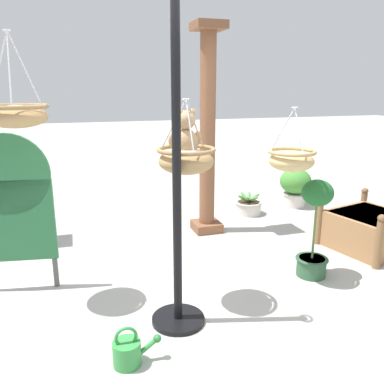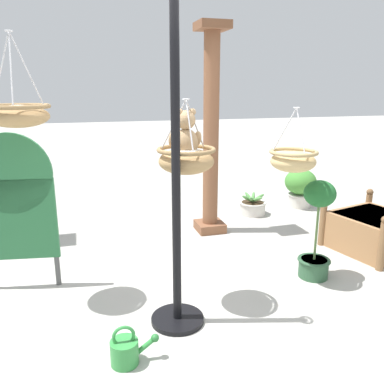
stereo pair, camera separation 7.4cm
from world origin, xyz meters
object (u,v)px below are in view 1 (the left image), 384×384
potted_plant_flowering_red (248,206)px  hanging_basket_with_teddy (186,159)px  teddy_bear (185,137)px  greenhouse_pillar_left (207,137)px  display_pole_central (177,228)px  wooden_planter_box (369,229)px  watering_can (128,351)px  potted_plant_bushy_green (315,227)px  display_sign_board (11,201)px  hanging_basket_right_low (291,159)px  potted_plant_fern_front (295,185)px  hanging_basket_left_high (16,115)px

potted_plant_flowering_red → hanging_basket_with_teddy: bearing=-126.8°
teddy_bear → greenhouse_pillar_left: (0.80, 1.71, -0.22)m
greenhouse_pillar_left → potted_plant_flowering_red: bearing=30.0°
display_pole_central → hanging_basket_with_teddy: size_ratio=4.30×
teddy_bear → hanging_basket_with_teddy: bearing=-90.0°
hanging_basket_with_teddy → wooden_planter_box: size_ratio=0.55×
display_pole_central → watering_can: size_ratio=7.47×
greenhouse_pillar_left → wooden_planter_box: bearing=-34.6°
greenhouse_pillar_left → potted_plant_bushy_green: 1.85m
display_sign_board → potted_plant_bushy_green: bearing=-12.1°
greenhouse_pillar_left → hanging_basket_right_low: bearing=-80.4°
potted_plant_fern_front → display_pole_central: bearing=-136.1°
potted_plant_fern_front → potted_plant_flowering_red: potted_plant_fern_front is taller
teddy_bear → potted_plant_bushy_green: size_ratio=0.39×
hanging_basket_with_teddy → greenhouse_pillar_left: size_ratio=0.23×
watering_can → hanging_basket_with_teddy: bearing=46.1°
potted_plant_bushy_green → watering_can: potted_plant_bushy_green is taller
potted_plant_bushy_green → watering_can: (-2.02, -0.79, -0.43)m
hanging_basket_with_teddy → greenhouse_pillar_left: greenhouse_pillar_left is taller
greenhouse_pillar_left → potted_plant_bushy_green: bearing=-69.5°
display_sign_board → potted_plant_flowering_red: bearing=25.2°
wooden_planter_box → potted_plant_bushy_green: 1.20m
display_pole_central → hanging_basket_with_teddy: bearing=59.0°
greenhouse_pillar_left → wooden_planter_box: (1.68, -1.16, -1.05)m
potted_plant_fern_front → watering_can: (-3.19, -3.01, -0.25)m
greenhouse_pillar_left → watering_can: (-1.43, -2.38, -1.18)m
potted_plant_flowering_red → potted_plant_fern_front: bearing=8.9°
hanging_basket_left_high → watering_can: hanging_basket_left_high is taller
potted_plant_bushy_green → potted_plant_fern_front: bearing=62.3°
display_pole_central → greenhouse_pillar_left: greenhouse_pillar_left is taller
potted_plant_flowering_red → potted_plant_bushy_green: size_ratio=0.41×
potted_plant_fern_front → hanging_basket_right_low: bearing=-123.8°
hanging_basket_right_low → potted_plant_flowering_red: hanging_basket_right_low is taller
teddy_bear → potted_plant_flowering_red: 3.09m
hanging_basket_with_teddy → watering_can: bearing=-133.9°
wooden_planter_box → hanging_basket_left_high: bearing=-177.8°
teddy_bear → watering_can: (-0.63, -0.67, -1.41)m
potted_plant_flowering_red → teddy_bear: bearing=-127.1°
watering_can → hanging_basket_left_high: bearing=122.1°
potted_plant_flowering_red → potted_plant_bushy_green: bearing=-97.4°
teddy_bear → display_sign_board: (-1.46, 0.73, -0.62)m
greenhouse_pillar_left → potted_plant_bushy_green: (0.59, -1.58, -0.76)m
hanging_basket_left_high → watering_can: size_ratio=2.13×
hanging_basket_right_low → display_sign_board: size_ratio=0.39×
hanging_basket_right_low → potted_plant_flowering_red: (0.59, 2.09, -1.12)m
potted_plant_fern_front → watering_can: 4.39m
watering_can → hanging_basket_right_low: bearing=24.8°
teddy_bear → wooden_planter_box: teddy_bear is taller
wooden_planter_box → watering_can: wooden_planter_box is taller
hanging_basket_with_teddy → wooden_planter_box: 2.77m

